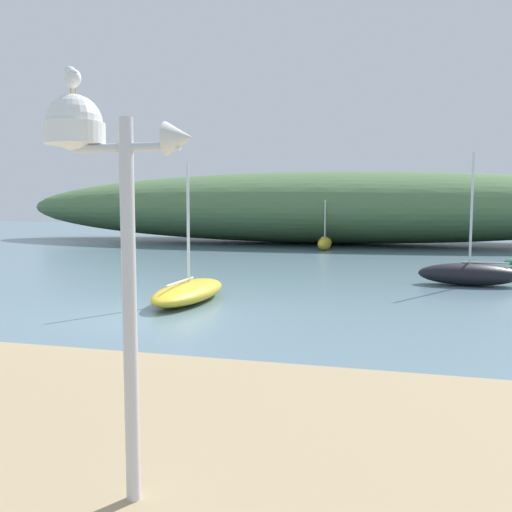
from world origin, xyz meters
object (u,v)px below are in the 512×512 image
object	(u,v)px
seagull_on_radar	(72,77)
sailboat_east_reach	(325,243)
mast_structure	(96,170)
sailboat_inner_mooring	(189,291)
sailboat_centre_water	(469,274)

from	to	relation	value
seagull_on_radar	sailboat_east_reach	distance (m)	28.41
mast_structure	sailboat_east_reach	world-z (taller)	mast_structure
sailboat_inner_mooring	sailboat_centre_water	bearing A→B (deg)	34.03
mast_structure	sailboat_east_reach	distance (m)	28.35
mast_structure	sailboat_inner_mooring	xyz separation A→B (m)	(-3.23, 10.07, -2.70)
seagull_on_radar	sailboat_east_reach	world-z (taller)	seagull_on_radar
mast_structure	sailboat_centre_water	world-z (taller)	sailboat_centre_water
mast_structure	sailboat_centre_water	xyz separation A→B (m)	(4.63, 15.38, -2.60)
sailboat_east_reach	sailboat_inner_mooring	xyz separation A→B (m)	(-1.28, -18.10, -0.10)
mast_structure	seagull_on_radar	distance (m)	0.78
sailboat_centre_water	sailboat_inner_mooring	xyz separation A→B (m)	(-7.86, -5.31, -0.09)
seagull_on_radar	sailboat_centre_water	size ratio (longest dim) A/B	0.07
sailboat_east_reach	mast_structure	bearing A→B (deg)	-86.03
sailboat_centre_water	seagull_on_radar	bearing A→B (deg)	-107.43
mast_structure	sailboat_east_reach	xyz separation A→B (m)	(-1.95, 28.17, -2.59)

